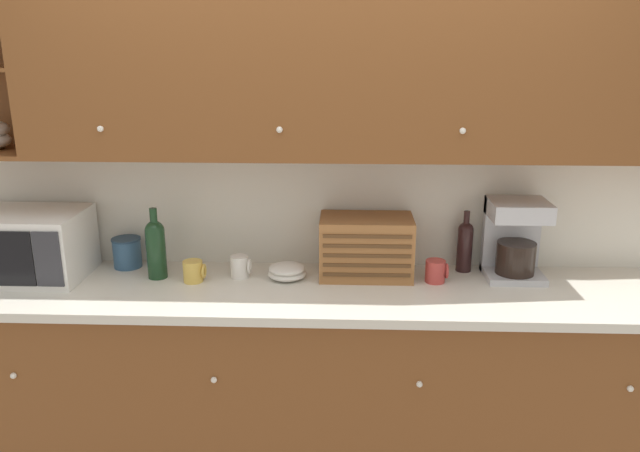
{
  "coord_description": "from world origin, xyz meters",
  "views": [
    {
      "loc": [
        0.11,
        -2.88,
        1.99
      ],
      "look_at": [
        0.0,
        -0.22,
        1.2
      ],
      "focal_mm": 35.0,
      "sensor_mm": 36.0,
      "label": 1
    }
  ],
  "objects_px": {
    "microwave": "(26,245)",
    "bowl_stack_on_counter": "(287,271)",
    "mug_blue_second": "(194,271)",
    "second_wine_bottle": "(465,244)",
    "storage_canister": "(127,253)",
    "bread_box": "(366,247)",
    "mug_patterned_third": "(436,271)",
    "coffee_maker": "(515,238)",
    "wine_bottle": "(156,246)",
    "mug": "(240,267)"
  },
  "relations": [
    {
      "from": "microwave",
      "to": "bowl_stack_on_counter",
      "type": "bearing_deg",
      "value": 1.3
    },
    {
      "from": "mug_blue_second",
      "to": "second_wine_bottle",
      "type": "relative_size",
      "value": 0.34
    },
    {
      "from": "storage_canister",
      "to": "bread_box",
      "type": "bearing_deg",
      "value": -3.35
    },
    {
      "from": "mug_patterned_third",
      "to": "coffee_maker",
      "type": "distance_m",
      "value": 0.4
    },
    {
      "from": "bread_box",
      "to": "second_wine_bottle",
      "type": "relative_size",
      "value": 1.44
    },
    {
      "from": "microwave",
      "to": "coffee_maker",
      "type": "xyz_separation_m",
      "value": [
        2.23,
        0.1,
        0.03
      ]
    },
    {
      "from": "microwave",
      "to": "bowl_stack_on_counter",
      "type": "distance_m",
      "value": 1.2
    },
    {
      "from": "wine_bottle",
      "to": "bowl_stack_on_counter",
      "type": "distance_m",
      "value": 0.61
    },
    {
      "from": "wine_bottle",
      "to": "bread_box",
      "type": "relative_size",
      "value": 0.78
    },
    {
      "from": "mug",
      "to": "mug_patterned_third",
      "type": "xyz_separation_m",
      "value": [
        0.89,
        -0.02,
        -0.0
      ]
    },
    {
      "from": "bread_box",
      "to": "wine_bottle",
      "type": "bearing_deg",
      "value": -176.15
    },
    {
      "from": "storage_canister",
      "to": "mug",
      "type": "relative_size",
      "value": 1.4
    },
    {
      "from": "microwave",
      "to": "mug_patterned_third",
      "type": "bearing_deg",
      "value": 0.3
    },
    {
      "from": "microwave",
      "to": "bowl_stack_on_counter",
      "type": "xyz_separation_m",
      "value": [
        1.19,
        0.03,
        -0.12
      ]
    },
    {
      "from": "bowl_stack_on_counter",
      "to": "mug_patterned_third",
      "type": "relative_size",
      "value": 1.73
    },
    {
      "from": "mug_patterned_third",
      "to": "mug_blue_second",
      "type": "bearing_deg",
      "value": -177.91
    },
    {
      "from": "mug",
      "to": "coffee_maker",
      "type": "distance_m",
      "value": 1.26
    },
    {
      "from": "wine_bottle",
      "to": "microwave",
      "type": "bearing_deg",
      "value": -178.46
    },
    {
      "from": "storage_canister",
      "to": "second_wine_bottle",
      "type": "relative_size",
      "value": 0.49
    },
    {
      "from": "bowl_stack_on_counter",
      "to": "mug_patterned_third",
      "type": "bearing_deg",
      "value": -1.46
    },
    {
      "from": "mug",
      "to": "second_wine_bottle",
      "type": "bearing_deg",
      "value": 7.12
    },
    {
      "from": "storage_canister",
      "to": "mug_patterned_third",
      "type": "bearing_deg",
      "value": -5.4
    },
    {
      "from": "microwave",
      "to": "bread_box",
      "type": "distance_m",
      "value": 1.55
    },
    {
      "from": "microwave",
      "to": "bowl_stack_on_counter",
      "type": "height_order",
      "value": "microwave"
    },
    {
      "from": "bread_box",
      "to": "coffee_maker",
      "type": "height_order",
      "value": "coffee_maker"
    },
    {
      "from": "coffee_maker",
      "to": "storage_canister",
      "type": "bearing_deg",
      "value": 178.48
    },
    {
      "from": "microwave",
      "to": "second_wine_bottle",
      "type": "relative_size",
      "value": 1.8
    },
    {
      "from": "mug_patterned_third",
      "to": "wine_bottle",
      "type": "bearing_deg",
      "value": 179.72
    },
    {
      "from": "mug",
      "to": "bowl_stack_on_counter",
      "type": "height_order",
      "value": "mug"
    },
    {
      "from": "mug_patterned_third",
      "to": "coffee_maker",
      "type": "bearing_deg",
      "value": 13.8
    },
    {
      "from": "coffee_maker",
      "to": "bowl_stack_on_counter",
      "type": "bearing_deg",
      "value": -176.04
    },
    {
      "from": "second_wine_bottle",
      "to": "coffee_maker",
      "type": "bearing_deg",
      "value": -16.36
    },
    {
      "from": "storage_canister",
      "to": "mug",
      "type": "distance_m",
      "value": 0.58
    },
    {
      "from": "mug",
      "to": "bowl_stack_on_counter",
      "type": "bearing_deg",
      "value": -0.98
    },
    {
      "from": "wine_bottle",
      "to": "second_wine_bottle",
      "type": "bearing_deg",
      "value": 5.82
    },
    {
      "from": "microwave",
      "to": "wine_bottle",
      "type": "xyz_separation_m",
      "value": [
        0.59,
        0.02,
        -0.0
      ]
    },
    {
      "from": "microwave",
      "to": "mug_patterned_third",
      "type": "xyz_separation_m",
      "value": [
        1.87,
        0.01,
        -0.1
      ]
    },
    {
      "from": "mug",
      "to": "bread_box",
      "type": "xyz_separation_m",
      "value": [
        0.58,
        0.05,
        0.09
      ]
    },
    {
      "from": "mug_blue_second",
      "to": "coffee_maker",
      "type": "bearing_deg",
      "value": 5.07
    },
    {
      "from": "bowl_stack_on_counter",
      "to": "mug",
      "type": "bearing_deg",
      "value": 179.02
    },
    {
      "from": "microwave",
      "to": "bread_box",
      "type": "relative_size",
      "value": 1.25
    },
    {
      "from": "mug_blue_second",
      "to": "bread_box",
      "type": "relative_size",
      "value": 0.24
    },
    {
      "from": "mug",
      "to": "second_wine_bottle",
      "type": "distance_m",
      "value": 1.05
    },
    {
      "from": "mug_patterned_third",
      "to": "second_wine_bottle",
      "type": "height_order",
      "value": "second_wine_bottle"
    },
    {
      "from": "mug_patterned_third",
      "to": "storage_canister",
      "type": "bearing_deg",
      "value": 174.6
    },
    {
      "from": "mug_blue_second",
      "to": "mug_patterned_third",
      "type": "height_order",
      "value": "mug_patterned_third"
    },
    {
      "from": "bread_box",
      "to": "coffee_maker",
      "type": "xyz_separation_m",
      "value": [
        0.68,
        0.02,
        0.04
      ]
    },
    {
      "from": "mug",
      "to": "bread_box",
      "type": "relative_size",
      "value": 0.24
    },
    {
      "from": "coffee_maker",
      "to": "bread_box",
      "type": "bearing_deg",
      "value": -178.43
    },
    {
      "from": "mug",
      "to": "second_wine_bottle",
      "type": "height_order",
      "value": "second_wine_bottle"
    }
  ]
}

